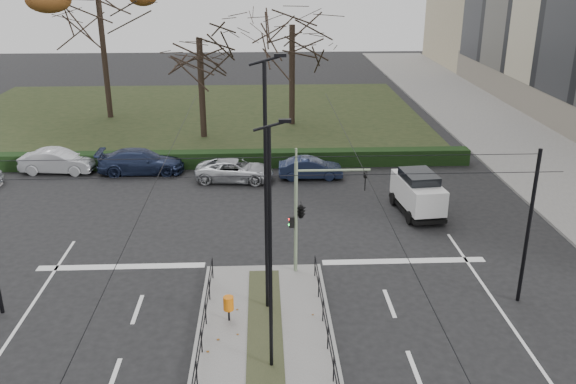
% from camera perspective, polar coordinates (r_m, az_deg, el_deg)
% --- Properties ---
extents(ground, '(140.00, 140.00, 0.00)m').
position_cam_1_polar(ground, '(21.43, -2.17, -13.42)').
color(ground, black).
rests_on(ground, ground).
extents(median_island, '(4.40, 15.00, 0.14)m').
position_cam_1_polar(median_island, '(19.37, -2.11, -17.41)').
color(median_island, '#63615F').
rests_on(median_island, ground).
extents(sidewalk_east, '(8.00, 90.00, 0.14)m').
position_cam_1_polar(sidewalk_east, '(45.22, 21.09, 4.03)').
color(sidewalk_east, '#63615F').
rests_on(sidewalk_east, ground).
extents(park, '(38.00, 26.00, 0.10)m').
position_cam_1_polar(park, '(51.50, -9.22, 7.06)').
color(park, black).
rests_on(park, ground).
extents(hedge, '(38.00, 1.00, 1.00)m').
position_cam_1_polar(hedge, '(38.59, -11.37, 2.97)').
color(hedge, black).
rests_on(hedge, ground).
extents(median_railing, '(4.14, 13.24, 0.92)m').
position_cam_1_polar(median_railing, '(18.74, -2.14, -15.42)').
color(median_railing, black).
rests_on(median_railing, median_island).
extents(catenary, '(20.00, 34.00, 6.00)m').
position_cam_1_polar(catenary, '(21.18, -2.33, -3.26)').
color(catenary, black).
rests_on(catenary, ground).
extents(traffic_light, '(3.19, 1.81, 4.69)m').
position_cam_1_polar(traffic_light, '(24.10, 1.39, -1.59)').
color(traffic_light, gray).
rests_on(traffic_light, median_island).
extents(litter_bin, '(0.37, 0.37, 0.94)m').
position_cam_1_polar(litter_bin, '(21.78, -5.59, -10.36)').
color(litter_bin, black).
rests_on(litter_bin, median_island).
extents(streetlamp_median_near, '(0.66, 0.14, 7.93)m').
position_cam_1_polar(streetlamp_median_near, '(17.82, -1.62, -5.44)').
color(streetlamp_median_near, black).
rests_on(streetlamp_median_near, median_island).
extents(streetlamp_median_far, '(0.77, 0.16, 9.18)m').
position_cam_1_polar(streetlamp_median_far, '(20.79, -2.02, 0.41)').
color(streetlamp_median_far, black).
rests_on(streetlamp_median_far, median_island).
extents(parked_car_second, '(4.51, 1.90, 1.45)m').
position_cam_1_polar(parked_car_second, '(39.39, -20.75, 2.71)').
color(parked_car_second, '#B8BBC1').
rests_on(parked_car_second, ground).
extents(parked_car_third, '(5.16, 2.19, 1.48)m').
position_cam_1_polar(parked_car_third, '(37.81, -13.60, 2.80)').
color(parked_car_third, '#1C2541').
rests_on(parked_car_third, ground).
extents(parked_car_fourth, '(4.73, 2.57, 1.26)m').
position_cam_1_polar(parked_car_fourth, '(35.64, -5.00, 2.03)').
color(parked_car_fourth, '#B8BBC1').
rests_on(parked_car_fourth, ground).
extents(white_van, '(2.20, 4.12, 2.18)m').
position_cam_1_polar(white_van, '(31.40, 12.05, 0.00)').
color(white_van, silver).
rests_on(white_van, ground).
extents(bare_tree_center, '(6.78, 6.78, 10.01)m').
position_cam_1_polar(bare_tree_center, '(46.89, 0.39, 14.72)').
color(bare_tree_center, black).
rests_on(bare_tree_center, park).
extents(bare_tree_near, '(6.21, 6.21, 9.30)m').
position_cam_1_polar(bare_tree_near, '(43.68, -8.29, 13.40)').
color(bare_tree_near, black).
rests_on(bare_tree_near, park).
extents(parked_car_fifth, '(3.79, 1.39, 1.24)m').
position_cam_1_polar(parked_car_fifth, '(35.95, 2.12, 2.25)').
color(parked_car_fifth, '#1C2541').
rests_on(parked_car_fifth, ground).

